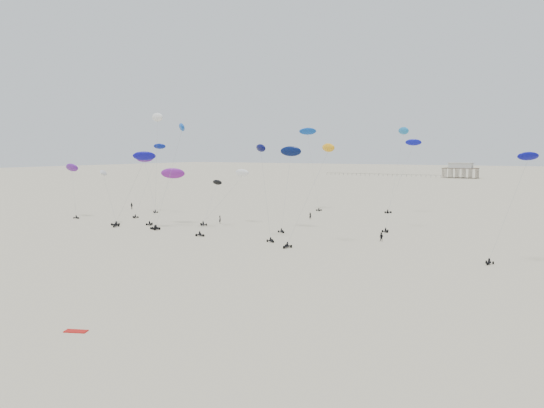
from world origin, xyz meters
The scene contains 25 objects.
ground_plane centered at (0.00, 200.00, 0.00)m, with size 900.00×900.00×0.00m, color beige.
pavilion_main centered at (-10.00, 350.00, 4.22)m, with size 21.00×13.00×9.80m.
pier_fence centered at (-62.00, 350.00, 0.77)m, with size 80.20×0.20×1.50m.
rig_0 centered at (9.32, 87.52, 11.98)m, with size 6.44×12.13×19.60m.
rig_1 centered at (17.58, 113.40, 15.40)m, with size 3.70×10.79×22.78m.
rig_2 centered at (-25.90, 89.71, 15.69)m, with size 7.16×7.95×23.60m.
rig_3 centered at (43.33, 87.20, 11.23)m, with size 7.05×6.93×17.42m.
rig_4 centered at (-4.18, 103.52, 15.27)m, with size 5.84×10.09×18.94m.
rig_5 centered at (10.84, 145.73, 15.07)m, with size 8.59×7.57×20.82m.
rig_6 centered at (-33.98, 87.63, 13.80)m, with size 10.31×6.37×17.63m.
rig_7 centered at (-2.22, 88.61, 12.74)m, with size 8.18×7.54×18.92m.
rig_8 centered at (-32.55, 96.38, 10.78)m, with size 6.32×8.87×13.63m.
rig_9 centered at (-48.80, 108.28, 13.20)m, with size 5.35×14.69×21.54m.
rig_10 centered at (-19.71, 104.00, 9.27)m, with size 8.46×11.76×14.96m.
rig_11 centered at (-17.32, 90.87, 5.06)m, with size 8.38×15.96×17.81m.
rig_12 centered at (-44.60, 87.91, 8.02)m, with size 8.10×4.72×13.03m.
rig_13 centered at (-30.72, 89.75, 19.26)m, with size 5.41×6.34×25.96m.
rig_14 centered at (-63.50, 93.80, 11.67)m, with size 8.27×5.12×14.29m.
rig_15 centered at (-17.29, 141.08, 20.61)m, with size 9.37×7.55×24.41m.
rig_16 centered at (-55.11, 112.56, 13.40)m, with size 8.58×5.55×16.38m.
spectator_0 centered at (-22.19, 101.97, 0.00)m, with size 0.79×0.55×2.19m, color black.
spectator_1 centered at (19.47, 96.39, 0.00)m, with size 0.97×0.57×1.99m, color black.
spectator_2 centered at (-63.12, 114.63, 0.00)m, with size 1.31×0.71×2.22m, color black.
spectator_3 centered at (-6.72, 119.83, 0.00)m, with size 0.72×0.50×1.98m, color black.
grounded_kite_a centered at (9.64, 32.17, 0.00)m, with size 2.20×0.90×0.08m, color #B60F0B.
Camera 1 is at (50.53, -1.82, 17.44)m, focal length 35.00 mm.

